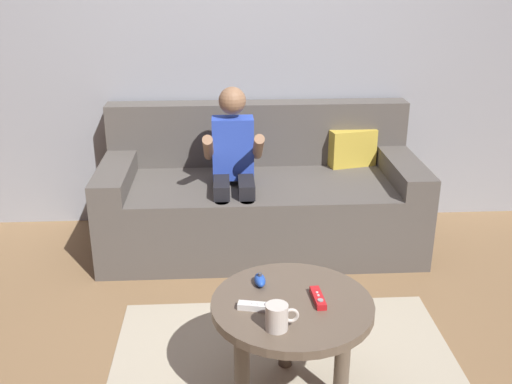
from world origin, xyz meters
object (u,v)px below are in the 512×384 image
coffee_table (292,317)px  nunchuk_blue (260,280)px  game_remote_white_near_edge (257,306)px  couch (261,198)px  coffee_mug (278,317)px  person_seated_on_couch (233,165)px  game_remote_red_far_corner (318,298)px

coffee_table → nunchuk_blue: nunchuk_blue is taller
nunchuk_blue → game_remote_white_near_edge: bearing=-97.0°
couch → coffee_mug: bearing=-91.7°
person_seated_on_couch → game_remote_white_near_edge: bearing=-87.4°
couch → game_remote_red_far_corner: couch is taller
couch → coffee_mug: size_ratio=15.71×
person_seated_on_couch → coffee_table: 1.25m
coffee_table → game_remote_red_far_corner: bearing=-2.6°
person_seated_on_couch → nunchuk_blue: size_ratio=10.59×
coffee_table → nunchuk_blue: 0.19m
person_seated_on_couch → coffee_mug: bearing=-85.0°
game_remote_white_near_edge → game_remote_red_far_corner: size_ratio=1.02×
game_remote_red_far_corner → coffee_mug: coffee_mug is taller
person_seated_on_couch → coffee_table: (0.19, -1.22, -0.20)m
couch → coffee_table: 1.40m
person_seated_on_couch → nunchuk_blue: (0.08, -1.09, -0.11)m
coffee_mug → person_seated_on_couch: bearing=95.0°
person_seated_on_couch → game_remote_white_near_edge: person_seated_on_couch is taller
person_seated_on_couch → game_remote_white_near_edge: size_ratio=6.80×
person_seated_on_couch → game_remote_red_far_corner: (0.29, -1.22, -0.12)m
coffee_table → game_remote_white_near_edge: (-0.14, -0.05, 0.08)m
game_remote_white_near_edge → coffee_mug: (0.06, -0.13, 0.04)m
couch → game_remote_white_near_edge: (-0.11, -1.45, 0.16)m
coffee_table → game_remote_red_far_corner: size_ratio=4.33×
coffee_table → person_seated_on_couch: bearing=99.1°
game_remote_red_far_corner → coffee_mug: size_ratio=1.21×
nunchuk_blue → coffee_mug: (0.04, -0.30, 0.03)m
coffee_table → game_remote_white_near_edge: game_remote_white_near_edge is taller
person_seated_on_couch → coffee_mug: size_ratio=8.32×
game_remote_red_far_corner → game_remote_white_near_edge: bearing=-168.9°
couch → coffee_table: size_ratio=3.01×
person_seated_on_couch → game_remote_red_far_corner: bearing=-76.6°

